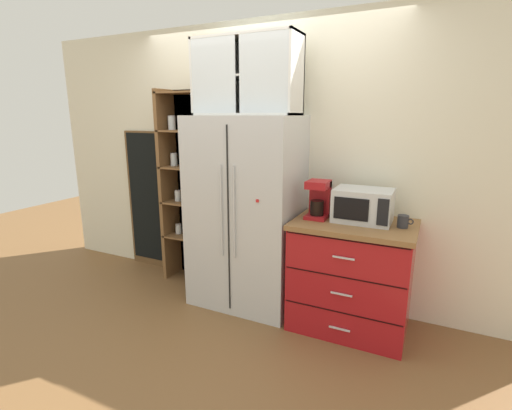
# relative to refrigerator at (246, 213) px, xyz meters

# --- Properties ---
(ground_plane) EXTENTS (10.85, 10.85, 0.00)m
(ground_plane) POSITION_rel_refrigerator_xyz_m (-0.00, -0.04, -0.86)
(ground_plane) COLOR brown
(wall_back_cream) EXTENTS (5.14, 0.10, 2.55)m
(wall_back_cream) POSITION_rel_refrigerator_xyz_m (-0.00, 0.36, 0.42)
(wall_back_cream) COLOR silver
(wall_back_cream) RESTS_ON ground
(refrigerator) EXTENTS (0.95, 0.65, 1.71)m
(refrigerator) POSITION_rel_refrigerator_xyz_m (0.00, 0.00, 0.00)
(refrigerator) COLOR silver
(refrigerator) RESTS_ON ground
(pantry_shelf_column) EXTENTS (0.56, 0.32, 1.97)m
(pantry_shelf_column) POSITION_rel_refrigerator_xyz_m (-0.77, 0.24, 0.15)
(pantry_shelf_column) COLOR brown
(pantry_shelf_column) RESTS_ON ground
(counter_cabinet) EXTENTS (0.93, 0.67, 0.90)m
(counter_cabinet) POSITION_rel_refrigerator_xyz_m (0.97, -0.01, -0.41)
(counter_cabinet) COLOR #A8161C
(counter_cabinet) RESTS_ON ground
(microwave) EXTENTS (0.44, 0.33, 0.26)m
(microwave) POSITION_rel_refrigerator_xyz_m (1.02, 0.04, 0.17)
(microwave) COLOR silver
(microwave) RESTS_ON counter_cabinet
(coffee_maker) EXTENTS (0.17, 0.20, 0.31)m
(coffee_maker) POSITION_rel_refrigerator_xyz_m (0.67, -0.00, 0.20)
(coffee_maker) COLOR #A8161C
(coffee_maker) RESTS_ON counter_cabinet
(mug_charcoal) EXTENTS (0.12, 0.08, 0.10)m
(mug_charcoal) POSITION_rel_refrigerator_xyz_m (1.32, -0.00, 0.09)
(mug_charcoal) COLOR #2D2D33
(mug_charcoal) RESTS_ON counter_cabinet
(mug_cream) EXTENTS (0.11, 0.08, 0.09)m
(mug_cream) POSITION_rel_refrigerator_xyz_m (0.97, -0.07, 0.08)
(mug_cream) COLOR silver
(mug_cream) RESTS_ON counter_cabinet
(bottle_clear) EXTENTS (0.07, 0.07, 0.25)m
(bottle_clear) POSITION_rel_refrigerator_xyz_m (0.97, 0.02, 0.15)
(bottle_clear) COLOR silver
(bottle_clear) RESTS_ON counter_cabinet
(upper_cabinet) EXTENTS (0.91, 0.32, 0.63)m
(upper_cabinet) POSITION_rel_refrigerator_xyz_m (-0.00, 0.05, 1.17)
(upper_cabinet) COLOR silver
(upper_cabinet) RESTS_ON refrigerator
(chalkboard_menu) EXTENTS (0.60, 0.04, 1.55)m
(chalkboard_menu) POSITION_rel_refrigerator_xyz_m (-1.37, 0.29, -0.08)
(chalkboard_menu) COLOR brown
(chalkboard_menu) RESTS_ON ground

